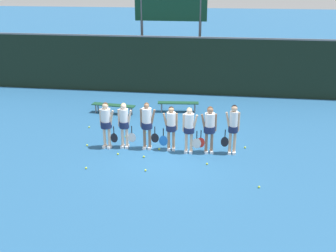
% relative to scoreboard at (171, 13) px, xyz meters
% --- Properties ---
extents(ground_plane, '(140.00, 140.00, 0.00)m').
position_rel_scoreboard_xyz_m(ground_plane, '(1.05, -8.28, -4.13)').
color(ground_plane, '#235684').
extents(fence_windscreen, '(60.00, 0.08, 3.04)m').
position_rel_scoreboard_xyz_m(fence_windscreen, '(1.05, -0.89, -2.59)').
color(fence_windscreen, black).
rests_on(fence_windscreen, ground_plane).
extents(scoreboard, '(3.81, 0.15, 5.31)m').
position_rel_scoreboard_xyz_m(scoreboard, '(0.00, 0.00, 0.00)').
color(scoreboard, '#515156').
rests_on(scoreboard, ground_plane).
extents(bench_courtside, '(2.05, 0.59, 0.43)m').
position_rel_scoreboard_xyz_m(bench_courtside, '(-2.00, -4.61, -3.75)').
color(bench_courtside, '#19472D').
rests_on(bench_courtside, ground_plane).
extents(bench_far, '(1.91, 0.55, 0.46)m').
position_rel_scoreboard_xyz_m(bench_far, '(0.90, -3.94, -3.73)').
color(bench_far, '#19472D').
rests_on(bench_far, ground_plane).
extents(player_0, '(0.66, 0.40, 1.73)m').
position_rel_scoreboard_xyz_m(player_0, '(-1.18, -8.37, -3.09)').
color(player_0, beige).
rests_on(player_0, ground_plane).
extents(player_1, '(0.65, 0.36, 1.71)m').
position_rel_scoreboard_xyz_m(player_1, '(-0.55, -8.26, -3.13)').
color(player_1, beige).
rests_on(player_1, ground_plane).
extents(player_2, '(0.68, 0.40, 1.75)m').
position_rel_scoreboard_xyz_m(player_2, '(0.29, -8.26, -3.09)').
color(player_2, '#8C664C').
rests_on(player_2, ground_plane).
extents(player_3, '(0.66, 0.37, 1.64)m').
position_rel_scoreboard_xyz_m(player_3, '(1.15, -8.23, -3.17)').
color(player_3, tan).
rests_on(player_3, ground_plane).
extents(player_4, '(0.67, 0.38, 1.68)m').
position_rel_scoreboard_xyz_m(player_4, '(1.81, -8.38, -3.14)').
color(player_4, beige).
rests_on(player_4, ground_plane).
extents(player_5, '(0.67, 0.41, 1.73)m').
position_rel_scoreboard_xyz_m(player_5, '(2.51, -8.29, -3.10)').
color(player_5, '#8C664C').
rests_on(player_5, ground_plane).
extents(player_6, '(0.61, 0.33, 1.81)m').
position_rel_scoreboard_xyz_m(player_6, '(3.32, -8.25, -3.06)').
color(player_6, tan).
rests_on(player_6, ground_plane).
extents(tennis_ball_0, '(0.07, 0.07, 0.07)m').
position_rel_scoreboard_xyz_m(tennis_ball_0, '(-0.65, -8.95, -4.09)').
color(tennis_ball_0, '#CCE033').
rests_on(tennis_ball_0, ground_plane).
extents(tennis_ball_1, '(0.07, 0.07, 0.07)m').
position_rel_scoreboard_xyz_m(tennis_ball_1, '(-2.52, -6.53, -4.10)').
color(tennis_ball_1, '#CCE033').
rests_on(tennis_ball_1, ground_plane).
extents(tennis_ball_2, '(0.07, 0.07, 0.07)m').
position_rel_scoreboard_xyz_m(tennis_ball_2, '(-1.39, -10.15, -4.09)').
color(tennis_ball_2, '#CCE033').
rests_on(tennis_ball_2, ground_plane).
extents(tennis_ball_3, '(0.07, 0.07, 0.07)m').
position_rel_scoreboard_xyz_m(tennis_ball_3, '(-0.77, -7.31, -4.09)').
color(tennis_ball_3, '#CCE033').
rests_on(tennis_ball_3, ground_plane).
extents(tennis_ball_4, '(0.07, 0.07, 0.07)m').
position_rel_scoreboard_xyz_m(tennis_ball_4, '(2.51, -9.27, -4.09)').
color(tennis_ball_4, '#CCE033').
rests_on(tennis_ball_4, ground_plane).
extents(tennis_ball_5, '(0.07, 0.07, 0.07)m').
position_rel_scoreboard_xyz_m(tennis_ball_5, '(3.82, -7.73, -4.09)').
color(tennis_ball_5, '#CCE033').
rests_on(tennis_ball_5, ground_plane).
extents(tennis_ball_6, '(0.07, 0.07, 0.07)m').
position_rel_scoreboard_xyz_m(tennis_ball_6, '(-0.08, -6.80, -4.09)').
color(tennis_ball_6, '#CCE033').
rests_on(tennis_ball_6, ground_plane).
extents(tennis_ball_7, '(0.07, 0.07, 0.07)m').
position_rel_scoreboard_xyz_m(tennis_ball_7, '(0.56, -10.03, -4.10)').
color(tennis_ball_7, '#CCE033').
rests_on(tennis_ball_7, ground_plane).
extents(tennis_ball_8, '(0.06, 0.06, 0.06)m').
position_rel_scoreboard_xyz_m(tennis_ball_8, '(4.12, -10.61, -4.10)').
color(tennis_ball_8, '#CCE033').
rests_on(tennis_ball_8, ground_plane).
extents(tennis_ball_9, '(0.07, 0.07, 0.07)m').
position_rel_scoreboard_xyz_m(tennis_ball_9, '(0.31, -9.03, -4.09)').
color(tennis_ball_9, '#CCE033').
rests_on(tennis_ball_9, ground_plane).
extents(tennis_ball_10, '(0.07, 0.07, 0.07)m').
position_rel_scoreboard_xyz_m(tennis_ball_10, '(-1.98, -8.35, -4.09)').
color(tennis_ball_10, '#CCE033').
rests_on(tennis_ball_10, ground_plane).
extents(tennis_ball_11, '(0.07, 0.07, 0.07)m').
position_rel_scoreboard_xyz_m(tennis_ball_11, '(0.73, -8.32, -4.09)').
color(tennis_ball_11, '#CCE033').
rests_on(tennis_ball_11, ground_plane).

